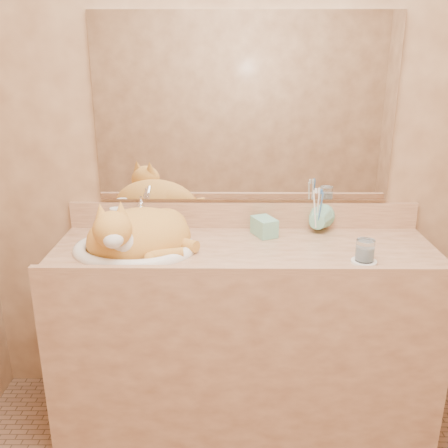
{
  "coord_description": "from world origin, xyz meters",
  "views": [
    {
      "loc": [
        -0.07,
        -1.21,
        1.62
      ],
      "look_at": [
        -0.09,
        0.7,
        0.96
      ],
      "focal_mm": 40.0,
      "sensor_mm": 36.0,
      "label": 1
    }
  ],
  "objects_px": {
    "sink_basin": "(134,232)",
    "water_glass": "(365,250)",
    "vanity_counter": "(243,337)",
    "cat": "(137,233)",
    "soap_dispenser": "(271,220)",
    "toothbrush_cup": "(317,223)"
  },
  "relations": [
    {
      "from": "cat",
      "to": "water_glass",
      "type": "relative_size",
      "value": 5.22
    },
    {
      "from": "cat",
      "to": "toothbrush_cup",
      "type": "bearing_deg",
      "value": -8.41
    },
    {
      "from": "cat",
      "to": "soap_dispenser",
      "type": "xyz_separation_m",
      "value": [
        0.56,
        0.12,
        0.02
      ]
    },
    {
      "from": "vanity_counter",
      "to": "toothbrush_cup",
      "type": "bearing_deg",
      "value": 26.63
    },
    {
      "from": "cat",
      "to": "soap_dispenser",
      "type": "bearing_deg",
      "value": -9.46
    },
    {
      "from": "vanity_counter",
      "to": "cat",
      "type": "distance_m",
      "value": 0.67
    },
    {
      "from": "vanity_counter",
      "to": "cat",
      "type": "height_order",
      "value": "cat"
    },
    {
      "from": "vanity_counter",
      "to": "sink_basin",
      "type": "bearing_deg",
      "value": -177.48
    },
    {
      "from": "vanity_counter",
      "to": "cat",
      "type": "xyz_separation_m",
      "value": [
        -0.44,
        -0.02,
        0.5
      ]
    },
    {
      "from": "water_glass",
      "to": "toothbrush_cup",
      "type": "bearing_deg",
      "value": 113.04
    },
    {
      "from": "cat",
      "to": "soap_dispenser",
      "type": "distance_m",
      "value": 0.57
    },
    {
      "from": "soap_dispenser",
      "to": "cat",
      "type": "bearing_deg",
      "value": 167.93
    },
    {
      "from": "toothbrush_cup",
      "to": "water_glass",
      "type": "xyz_separation_m",
      "value": [
        0.13,
        -0.31,
        -0.0
      ]
    },
    {
      "from": "sink_basin",
      "to": "water_glass",
      "type": "height_order",
      "value": "sink_basin"
    },
    {
      "from": "sink_basin",
      "to": "cat",
      "type": "bearing_deg",
      "value": -11.56
    },
    {
      "from": "cat",
      "to": "vanity_counter",
      "type": "bearing_deg",
      "value": -19.18
    },
    {
      "from": "sink_basin",
      "to": "water_glass",
      "type": "distance_m",
      "value": 0.92
    },
    {
      "from": "cat",
      "to": "water_glass",
      "type": "distance_m",
      "value": 0.91
    },
    {
      "from": "cat",
      "to": "toothbrush_cup",
      "type": "height_order",
      "value": "cat"
    },
    {
      "from": "sink_basin",
      "to": "soap_dispenser",
      "type": "height_order",
      "value": "soap_dispenser"
    },
    {
      "from": "sink_basin",
      "to": "soap_dispenser",
      "type": "relative_size",
      "value": 2.73
    },
    {
      "from": "soap_dispenser",
      "to": "toothbrush_cup",
      "type": "relative_size",
      "value": 1.5
    }
  ]
}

